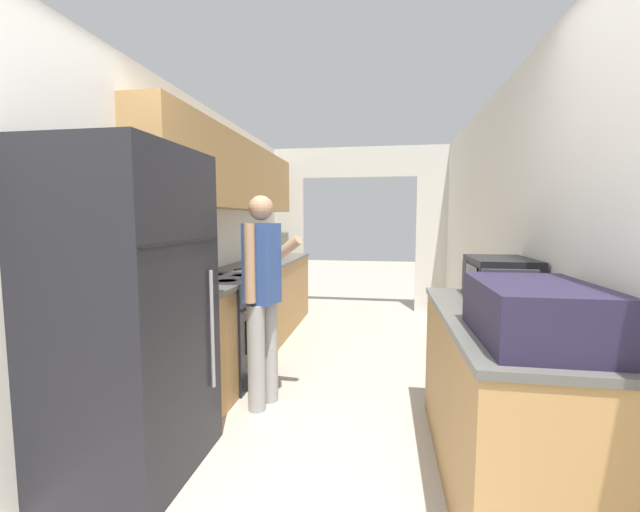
# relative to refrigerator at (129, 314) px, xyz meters

# --- Properties ---
(wall_left) EXTENTS (0.38, 7.28, 2.50)m
(wall_left) POSITION_rel_refrigerator_xyz_m (-0.29, 1.51, 0.61)
(wall_left) COLOR silver
(wall_left) RESTS_ON ground_plane
(wall_right) EXTENTS (0.06, 7.28, 2.50)m
(wall_right) POSITION_rel_refrigerator_xyz_m (2.33, 1.10, 0.35)
(wall_right) COLOR silver
(wall_right) RESTS_ON ground_plane
(wall_far_with_doorway) EXTENTS (3.04, 0.06, 2.50)m
(wall_far_with_doorway) POSITION_rel_refrigerator_xyz_m (0.98, 4.17, 0.55)
(wall_far_with_doorway) COLOR silver
(wall_far_with_doorway) RESTS_ON ground_plane
(counter_left) EXTENTS (0.62, 3.38, 0.91)m
(counter_left) POSITION_rel_refrigerator_xyz_m (-0.04, 2.33, -0.44)
(counter_left) COLOR #B2844C
(counter_left) RESTS_ON ground_plane
(counter_right) EXTENTS (0.62, 1.62, 0.91)m
(counter_right) POSITION_rel_refrigerator_xyz_m (2.00, 0.25, -0.44)
(counter_right) COLOR #B2844C
(counter_right) RESTS_ON ground_plane
(refrigerator) EXTENTS (0.71, 0.82, 1.79)m
(refrigerator) POSITION_rel_refrigerator_xyz_m (0.00, 0.00, 0.00)
(refrigerator) COLOR black
(refrigerator) RESTS_ON ground_plane
(range_oven) EXTENTS (0.66, 0.72, 1.05)m
(range_oven) POSITION_rel_refrigerator_xyz_m (-0.03, 1.29, -0.44)
(range_oven) COLOR black
(range_oven) RESTS_ON ground_plane
(person) EXTENTS (0.51, 0.44, 1.59)m
(person) POSITION_rel_refrigerator_xyz_m (0.48, 0.86, -0.05)
(person) COLOR #9E9E9E
(person) RESTS_ON ground_plane
(suitcase) EXTENTS (0.45, 0.68, 0.26)m
(suitcase) POSITION_rel_refrigerator_xyz_m (2.00, -0.18, 0.13)
(suitcase) COLOR #231E38
(suitcase) RESTS_ON counter_right
(microwave) EXTENTS (0.37, 0.50, 0.26)m
(microwave) POSITION_rel_refrigerator_xyz_m (2.10, 0.69, 0.14)
(microwave) COLOR black
(microwave) RESTS_ON counter_right
(knife) EXTENTS (0.12, 0.35, 0.02)m
(knife) POSITION_rel_refrigerator_xyz_m (-0.05, 1.83, 0.02)
(knife) COLOR #B7B7BC
(knife) RESTS_ON counter_left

